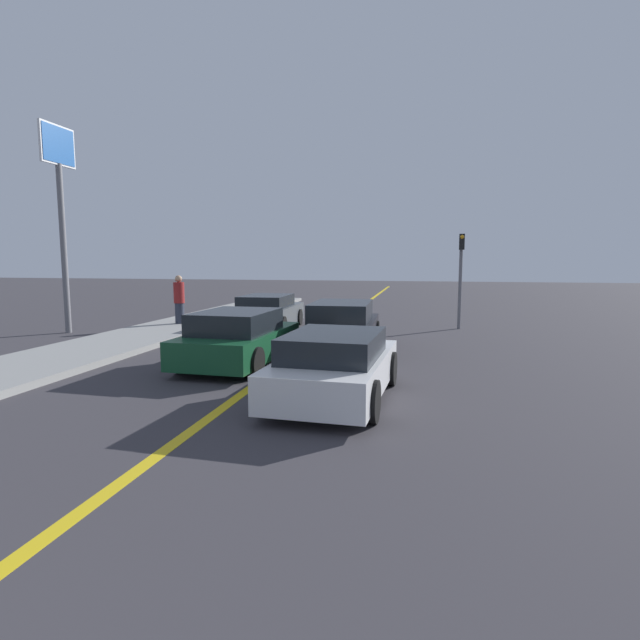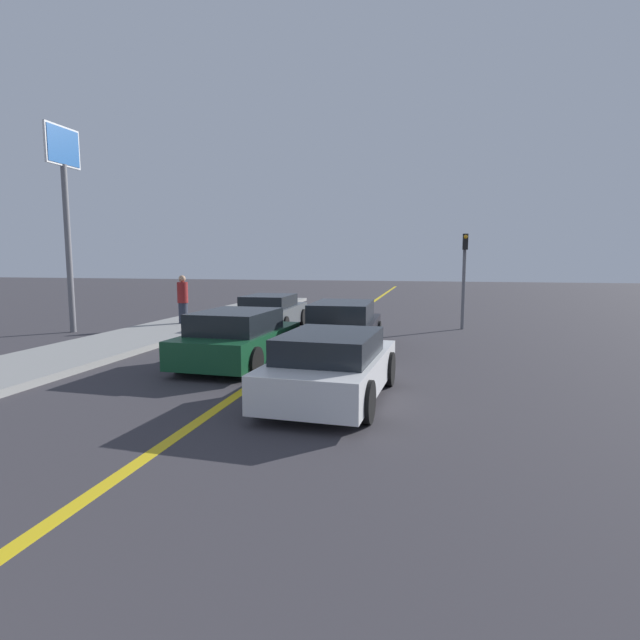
{
  "view_description": "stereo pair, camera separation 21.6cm",
  "coord_description": "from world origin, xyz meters",
  "views": [
    {
      "loc": [
        3.27,
        1.11,
        2.48
      ],
      "look_at": [
        0.76,
        13.05,
        1.0
      ],
      "focal_mm": 28.0,
      "sensor_mm": 36.0,
      "label": 1
    },
    {
      "loc": [
        3.48,
        1.15,
        2.48
      ],
      "look_at": [
        0.76,
        13.05,
        1.0
      ],
      "focal_mm": 28.0,
      "sensor_mm": 36.0,
      "label": 2
    }
  ],
  "objects": [
    {
      "name": "car_far_distant",
      "position": [
        1.09,
        14.47,
        0.65
      ],
      "size": [
        1.97,
        4.36,
        1.34
      ],
      "rotation": [
        0.0,
        0.0,
        0.03
      ],
      "color": "black",
      "rests_on": "ground_plane"
    },
    {
      "name": "roadside_sign",
      "position": [
        -8.6,
        15.83,
        4.92
      ],
      "size": [
        0.2,
        1.56,
        6.85
      ],
      "color": "slate",
      "rests_on": "ground_plane"
    },
    {
      "name": "car_near_right_lane",
      "position": [
        1.75,
        9.66,
        0.6
      ],
      "size": [
        2.03,
        3.93,
        1.22
      ],
      "rotation": [
        0.0,
        0.0,
        -0.05
      ],
      "color": "silver",
      "rests_on": "ground_plane"
    },
    {
      "name": "pedestrian_far_standing",
      "position": [
        -5.46,
        17.75,
        1.04
      ],
      "size": [
        0.38,
        0.38,
        1.76
      ],
      "color": "#282D3D",
      "rests_on": "sidewalk_left"
    },
    {
      "name": "sidewalk_left",
      "position": [
        -5.43,
        15.25,
        0.08
      ],
      "size": [
        2.74,
        30.5,
        0.16
      ],
      "color": "gray",
      "rests_on": "ground_plane"
    },
    {
      "name": "road_center_line",
      "position": [
        0.0,
        18.0,
        0.0
      ],
      "size": [
        0.2,
        60.0,
        0.01
      ],
      "color": "gold",
      "rests_on": "ground_plane"
    },
    {
      "name": "car_ahead_center",
      "position": [
        -1.01,
        12.1,
        0.63
      ],
      "size": [
        2.05,
        3.95,
        1.3
      ],
      "rotation": [
        0.0,
        0.0,
        -0.04
      ],
      "color": "#144728",
      "rests_on": "ground_plane"
    },
    {
      "name": "traffic_light",
      "position": [
        4.51,
        19.53,
        2.11
      ],
      "size": [
        0.18,
        0.4,
        3.38
      ],
      "color": "slate",
      "rests_on": "ground_plane"
    },
    {
      "name": "car_parked_left_lot",
      "position": [
        -2.24,
        18.16,
        0.6
      ],
      "size": [
        1.98,
        4.04,
        1.23
      ],
      "rotation": [
        0.0,
        0.0,
        0.03
      ],
      "color": "#4C5156",
      "rests_on": "ground_plane"
    }
  ]
}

